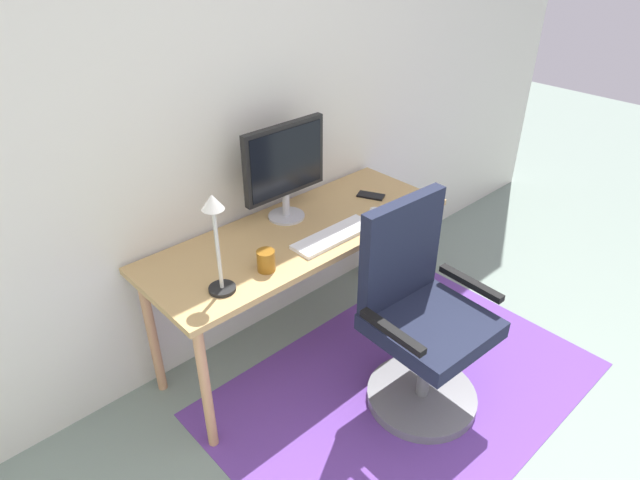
# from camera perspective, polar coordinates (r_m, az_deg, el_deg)

# --- Properties ---
(wall_back) EXTENTS (6.00, 0.10, 2.60)m
(wall_back) POSITION_cam_1_polar(r_m,az_deg,el_deg) (2.46, -14.34, 13.27)
(wall_back) COLOR silver
(wall_back) RESTS_ON ground
(area_rug) EXTENTS (1.83, 1.25, 0.01)m
(area_rug) POSITION_cam_1_polar(r_m,az_deg,el_deg) (2.82, 8.76, -14.92)
(area_rug) COLOR #603890
(area_rug) RESTS_ON ground
(desk) EXTENTS (1.55, 0.57, 0.71)m
(desk) POSITION_cam_1_polar(r_m,az_deg,el_deg) (2.65, -2.09, -0.37)
(desk) COLOR tan
(desk) RESTS_ON ground
(monitor) EXTENTS (0.46, 0.18, 0.48)m
(monitor) POSITION_cam_1_polar(r_m,az_deg,el_deg) (2.60, -3.67, 7.81)
(monitor) COLOR #B2B2B7
(monitor) RESTS_ON desk
(keyboard) EXTENTS (0.43, 0.13, 0.02)m
(keyboard) POSITION_cam_1_polar(r_m,az_deg,el_deg) (2.55, 1.43, 0.43)
(keyboard) COLOR white
(keyboard) RESTS_ON desk
(computer_mouse) EXTENTS (0.06, 0.10, 0.03)m
(computer_mouse) POSITION_cam_1_polar(r_m,az_deg,el_deg) (2.75, 6.05, 2.92)
(computer_mouse) COLOR white
(computer_mouse) RESTS_ON desk
(coffee_cup) EXTENTS (0.08, 0.08, 0.09)m
(coffee_cup) POSITION_cam_1_polar(r_m,az_deg,el_deg) (2.32, -5.62, -2.14)
(coffee_cup) COLOR brown
(coffee_cup) RESTS_ON desk
(cell_phone) EXTENTS (0.12, 0.16, 0.01)m
(cell_phone) POSITION_cam_1_polar(r_m,az_deg,el_deg) (2.93, 5.29, 4.60)
(cell_phone) COLOR black
(cell_phone) RESTS_ON desk
(desk_lamp) EXTENTS (0.11, 0.11, 0.43)m
(desk_lamp) POSITION_cam_1_polar(r_m,az_deg,el_deg) (2.10, -10.75, 0.88)
(desk_lamp) COLOR black
(desk_lamp) RESTS_ON desk
(office_chair) EXTENTS (0.57, 0.52, 0.99)m
(office_chair) POSITION_cam_1_polar(r_m,az_deg,el_deg) (2.53, 10.28, -8.90)
(office_chair) COLOR slate
(office_chair) RESTS_ON ground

